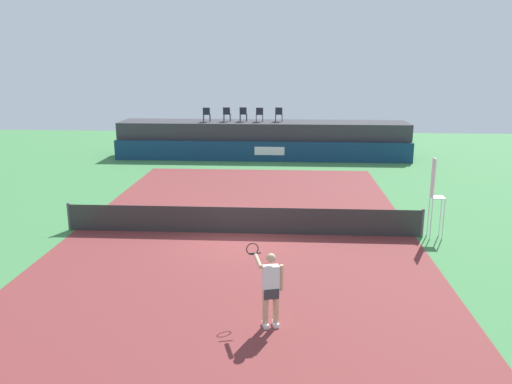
{
  "coord_description": "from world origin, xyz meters",
  "views": [
    {
      "loc": [
        1.54,
        -17.16,
        5.86
      ],
      "look_at": [
        0.37,
        2.0,
        1.0
      ],
      "focal_mm": 36.21,
      "sensor_mm": 36.0,
      "label": 1
    }
  ],
  "objects_px": {
    "spectator_chair_far_left": "(207,114)",
    "spectator_chair_center": "(243,114)",
    "spectator_chair_right": "(260,114)",
    "net_post_near": "(69,217)",
    "tennis_ball": "(233,218)",
    "tennis_player": "(270,287)",
    "spectator_chair_left": "(227,114)",
    "umpire_chair": "(435,192)",
    "net_post_far": "(422,223)",
    "spectator_chair_far_right": "(279,114)"
  },
  "relations": [
    {
      "from": "spectator_chair_far_right",
      "to": "net_post_near",
      "type": "bearing_deg",
      "value": -115.0
    },
    {
      "from": "spectator_chair_left",
      "to": "spectator_chair_center",
      "type": "relative_size",
      "value": 1.0
    },
    {
      "from": "spectator_chair_left",
      "to": "spectator_chair_center",
      "type": "height_order",
      "value": "same"
    },
    {
      "from": "spectator_chair_far_right",
      "to": "tennis_ball",
      "type": "bearing_deg",
      "value": -96.06
    },
    {
      "from": "umpire_chair",
      "to": "spectator_chair_far_right",
      "type": "bearing_deg",
      "value": 109.79
    },
    {
      "from": "tennis_ball",
      "to": "spectator_chair_right",
      "type": "bearing_deg",
      "value": 88.92
    },
    {
      "from": "spectator_chair_center",
      "to": "spectator_chair_far_right",
      "type": "xyz_separation_m",
      "value": [
        2.24,
        0.07,
        0.0
      ]
    },
    {
      "from": "spectator_chair_right",
      "to": "tennis_player",
      "type": "relative_size",
      "value": 0.5
    },
    {
      "from": "net_post_far",
      "to": "spectator_chair_right",
      "type": "bearing_deg",
      "value": 112.91
    },
    {
      "from": "spectator_chair_far_left",
      "to": "spectator_chair_left",
      "type": "bearing_deg",
      "value": 10.22
    },
    {
      "from": "spectator_chair_far_left",
      "to": "spectator_chair_far_right",
      "type": "distance_m",
      "value": 4.53
    },
    {
      "from": "spectator_chair_center",
      "to": "net_post_far",
      "type": "relative_size",
      "value": 0.89
    },
    {
      "from": "net_post_near",
      "to": "tennis_player",
      "type": "relative_size",
      "value": 0.56
    },
    {
      "from": "net_post_far",
      "to": "tennis_ball",
      "type": "relative_size",
      "value": 14.71
    },
    {
      "from": "spectator_chair_far_right",
      "to": "net_post_near",
      "type": "height_order",
      "value": "spectator_chair_far_right"
    },
    {
      "from": "tennis_player",
      "to": "tennis_ball",
      "type": "bearing_deg",
      "value": 101.72
    },
    {
      "from": "umpire_chair",
      "to": "tennis_player",
      "type": "height_order",
      "value": "umpire_chair"
    },
    {
      "from": "spectator_chair_center",
      "to": "tennis_player",
      "type": "height_order",
      "value": "spectator_chair_center"
    },
    {
      "from": "spectator_chair_far_left",
      "to": "spectator_chair_center",
      "type": "xyz_separation_m",
      "value": [
        2.28,
        0.32,
        0.0
      ]
    },
    {
      "from": "net_post_near",
      "to": "tennis_ball",
      "type": "relative_size",
      "value": 14.71
    },
    {
      "from": "spectator_chair_right",
      "to": "net_post_near",
      "type": "bearing_deg",
      "value": -111.48
    },
    {
      "from": "spectator_chair_center",
      "to": "net_post_far",
      "type": "height_order",
      "value": "spectator_chair_center"
    },
    {
      "from": "spectator_chair_right",
      "to": "tennis_player",
      "type": "bearing_deg",
      "value": -86.24
    },
    {
      "from": "spectator_chair_far_right",
      "to": "net_post_far",
      "type": "relative_size",
      "value": 0.89
    },
    {
      "from": "spectator_chair_left",
      "to": "spectator_chair_far_right",
      "type": "bearing_deg",
      "value": 2.8
    },
    {
      "from": "spectator_chair_left",
      "to": "spectator_chair_center",
      "type": "xyz_separation_m",
      "value": [
        1.03,
        0.09,
        0.0
      ]
    },
    {
      "from": "tennis_ball",
      "to": "tennis_player",
      "type": "bearing_deg",
      "value": -78.28
    },
    {
      "from": "spectator_chair_center",
      "to": "spectator_chair_left",
      "type": "bearing_deg",
      "value": -174.79
    },
    {
      "from": "spectator_chair_left",
      "to": "umpire_chair",
      "type": "xyz_separation_m",
      "value": [
        8.81,
        -15.25,
        -1.11
      ]
    },
    {
      "from": "spectator_chair_right",
      "to": "tennis_ball",
      "type": "relative_size",
      "value": 13.06
    },
    {
      "from": "spectator_chair_center",
      "to": "umpire_chair",
      "type": "distance_m",
      "value": 17.24
    },
    {
      "from": "net_post_far",
      "to": "tennis_player",
      "type": "bearing_deg",
      "value": -127.62
    },
    {
      "from": "spectator_chair_far_left",
      "to": "tennis_ball",
      "type": "height_order",
      "value": "spectator_chair_far_left"
    },
    {
      "from": "spectator_chair_far_left",
      "to": "spectator_chair_center",
      "type": "height_order",
      "value": "same"
    },
    {
      "from": "spectator_chair_left",
      "to": "net_post_far",
      "type": "relative_size",
      "value": 0.89
    },
    {
      "from": "spectator_chair_center",
      "to": "tennis_player",
      "type": "distance_m",
      "value": 22.03
    },
    {
      "from": "spectator_chair_far_left",
      "to": "spectator_chair_left",
      "type": "height_order",
      "value": "same"
    },
    {
      "from": "spectator_chair_center",
      "to": "tennis_ball",
      "type": "xyz_separation_m",
      "value": [
        0.77,
        -13.71,
        -2.66
      ]
    },
    {
      "from": "spectator_chair_center",
      "to": "net_post_far",
      "type": "distance_m",
      "value": 17.2
    },
    {
      "from": "spectator_chair_center",
      "to": "tennis_ball",
      "type": "bearing_deg",
      "value": -86.77
    },
    {
      "from": "spectator_chair_far_right",
      "to": "tennis_ball",
      "type": "xyz_separation_m",
      "value": [
        -1.46,
        -13.78,
        -2.66
      ]
    },
    {
      "from": "spectator_chair_right",
      "to": "net_post_near",
      "type": "xyz_separation_m",
      "value": [
        -5.98,
        -15.19,
        -2.19
      ]
    },
    {
      "from": "spectator_chair_left",
      "to": "spectator_chair_right",
      "type": "bearing_deg",
      "value": -1.55
    },
    {
      "from": "spectator_chair_left",
      "to": "net_post_near",
      "type": "height_order",
      "value": "spectator_chair_left"
    },
    {
      "from": "spectator_chair_left",
      "to": "tennis_ball",
      "type": "height_order",
      "value": "spectator_chair_left"
    },
    {
      "from": "net_post_far",
      "to": "tennis_ball",
      "type": "xyz_separation_m",
      "value": [
        -6.68,
        1.63,
        -0.46
      ]
    },
    {
      "from": "spectator_chair_far_right",
      "to": "tennis_player",
      "type": "bearing_deg",
      "value": -89.42
    },
    {
      "from": "spectator_chair_right",
      "to": "umpire_chair",
      "type": "relative_size",
      "value": 0.32
    },
    {
      "from": "spectator_chair_far_left",
      "to": "spectator_chair_right",
      "type": "relative_size",
      "value": 1.0
    },
    {
      "from": "net_post_near",
      "to": "net_post_far",
      "type": "bearing_deg",
      "value": 0.0
    }
  ]
}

